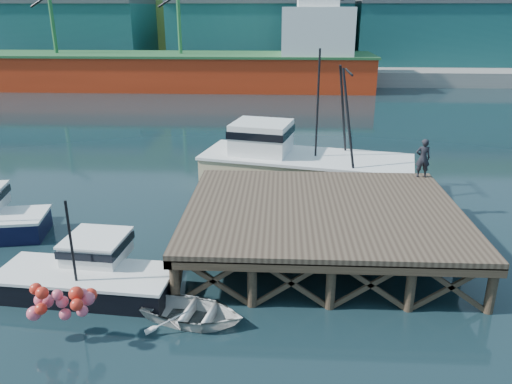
# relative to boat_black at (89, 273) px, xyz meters

# --- Properties ---
(ground) EXTENTS (300.00, 300.00, 0.00)m
(ground) POSITION_rel_boat_black_xyz_m (3.70, 3.97, -0.76)
(ground) COLOR black
(ground) RESTS_ON ground
(wharf) EXTENTS (12.00, 10.00, 2.62)m
(wharf) POSITION_rel_boat_black_xyz_m (9.20, 3.78, 1.18)
(wharf) COLOR brown
(wharf) RESTS_ON ground
(far_quay) EXTENTS (160.00, 40.00, 2.00)m
(far_quay) POSITION_rel_boat_black_xyz_m (3.70, 73.97, 0.24)
(far_quay) COLOR gray
(far_quay) RESTS_ON ground
(warehouse_left) EXTENTS (32.00, 16.00, 9.00)m
(warehouse_left) POSITION_rel_boat_black_xyz_m (-31.30, 68.97, 5.74)
(warehouse_left) COLOR #195353
(warehouse_left) RESTS_ON far_quay
(warehouse_mid) EXTENTS (28.00, 16.00, 9.00)m
(warehouse_mid) POSITION_rel_boat_black_xyz_m (3.70, 68.97, 5.74)
(warehouse_mid) COLOR #195353
(warehouse_mid) RESTS_ON far_quay
(warehouse_right) EXTENTS (30.00, 16.00, 9.00)m
(warehouse_right) POSITION_rel_boat_black_xyz_m (33.70, 68.97, 5.74)
(warehouse_right) COLOR #195353
(warehouse_right) RESTS_ON far_quay
(cargo_ship) EXTENTS (55.50, 10.00, 13.75)m
(cargo_ship) POSITION_rel_boat_black_xyz_m (-4.76, 51.97, 2.56)
(cargo_ship) COLOR red
(cargo_ship) RESTS_ON ground
(hillside) EXTENTS (220.00, 50.00, 22.00)m
(hillside) POSITION_rel_boat_black_xyz_m (3.70, 103.97, 10.24)
(hillside) COLOR #2D511E
(hillside) RESTS_ON ground
(boat_black) EXTENTS (6.85, 5.73, 4.12)m
(boat_black) POSITION_rel_boat_black_xyz_m (0.00, 0.00, 0.00)
(boat_black) COLOR black
(boat_black) RESTS_ON ground
(trawler) EXTENTS (13.04, 7.15, 8.27)m
(trawler) POSITION_rel_boat_black_xyz_m (8.55, 12.05, 0.95)
(trawler) COLOR beige
(trawler) RESTS_ON ground
(dinghy) EXTENTS (4.13, 3.34, 0.76)m
(dinghy) POSITION_rel_boat_black_xyz_m (4.35, -1.83, -0.38)
(dinghy) COLOR silver
(dinghy) RESTS_ON ground
(dockworker) EXTENTS (0.75, 0.50, 2.02)m
(dockworker) POSITION_rel_boat_black_xyz_m (14.60, 8.37, 2.38)
(dockworker) COLOR black
(dockworker) RESTS_ON wharf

